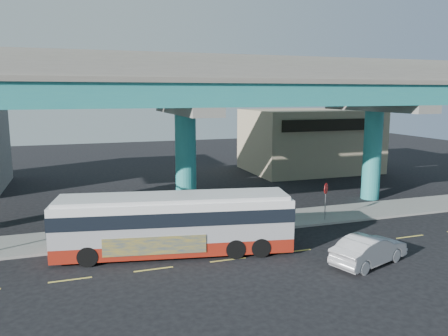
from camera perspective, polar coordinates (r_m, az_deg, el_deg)
name	(u,v)px	position (r m, az deg, el deg)	size (l,w,h in m)	color
ground	(226,258)	(24.17, 0.29, -11.66)	(120.00, 120.00, 0.00)	black
sidewalk	(199,228)	(29.11, -3.26, -7.77)	(70.00, 4.00, 0.15)	gray
lane_markings	(228,260)	(23.90, 0.53, -11.90)	(58.00, 0.12, 0.01)	#D8C64C
viaduct	(184,89)	(31.27, -5.20, 10.27)	(52.00, 12.40, 11.70)	teal
building_beige	(309,140)	(51.27, 11.08, 3.58)	(14.00, 10.23, 7.00)	tan
transit_bus	(175,222)	(24.39, -6.46, -7.00)	(13.22, 5.05, 3.32)	maroon
sedan	(369,250)	(24.33, 18.43, -10.09)	(4.97, 3.08, 1.55)	#A5A5AA
stop_sign	(326,193)	(30.82, 13.16, -3.24)	(0.62, 0.53, 2.62)	gray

